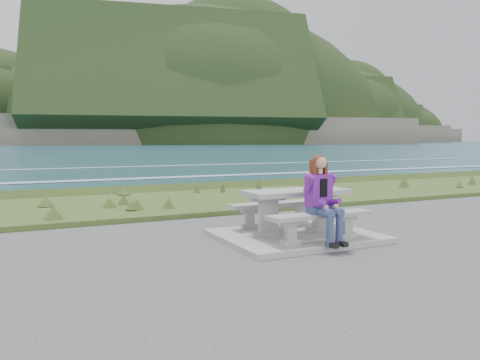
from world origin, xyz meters
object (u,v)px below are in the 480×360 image
object	(u,v)px
bench_landward	(320,219)
bench_seaward	(275,208)
seated_woman	(325,211)
picnic_table	(296,199)

from	to	relation	value
bench_landward	bench_seaward	bearing A→B (deg)	90.00
bench_landward	seated_woman	world-z (taller)	seated_woman
bench_landward	bench_seaward	world-z (taller)	same
bench_seaward	picnic_table	bearing A→B (deg)	-90.00
bench_seaward	seated_woman	world-z (taller)	seated_woman
picnic_table	seated_woman	distance (m)	0.83
picnic_table	bench_landward	xyz separation A→B (m)	(0.00, -0.70, -0.23)
bench_landward	bench_seaward	size ratio (longest dim) A/B	1.00
bench_seaward	seated_woman	xyz separation A→B (m)	(-0.01, -1.53, 0.16)
picnic_table	bench_landward	size ratio (longest dim) A/B	1.00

